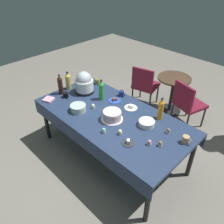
{
  "coord_description": "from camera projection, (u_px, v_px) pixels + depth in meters",
  "views": [
    {
      "loc": [
        1.77,
        -1.77,
        2.56
      ],
      "look_at": [
        0.0,
        0.0,
        0.8
      ],
      "focal_mm": 36.55,
      "sensor_mm": 36.0,
      "label": 1
    }
  ],
  "objects": [
    {
      "name": "coffee_mug_black",
      "position": [
        66.0,
        95.0,
        3.45
      ],
      "size": [
        0.12,
        0.08,
        0.08
      ],
      "color": "black",
      "rests_on": "potluck_table"
    },
    {
      "name": "soda_bottle_orange_juice",
      "position": [
        161.0,
        109.0,
        2.95
      ],
      "size": [
        0.07,
        0.07,
        0.32
      ],
      "color": "orange",
      "rests_on": "potluck_table"
    },
    {
      "name": "ceramic_snack_bowl",
      "position": [
        147.0,
        123.0,
        2.89
      ],
      "size": [
        0.2,
        0.2,
        0.07
      ],
      "primitive_type": "cylinder",
      "color": "silver",
      "rests_on": "potluck_table"
    },
    {
      "name": "frosted_layer_cake",
      "position": [
        112.0,
        116.0,
        2.97
      ],
      "size": [
        0.29,
        0.29,
        0.13
      ],
      "color": "silver",
      "rests_on": "potluck_table"
    },
    {
      "name": "cupcake_rose",
      "position": [
        168.0,
        131.0,
        2.77
      ],
      "size": [
        0.05,
        0.05,
        0.07
      ],
      "color": "beige",
      "rests_on": "potluck_table"
    },
    {
      "name": "soda_bottle_ginger_ale",
      "position": [
        68.0,
        81.0,
        3.61
      ],
      "size": [
        0.08,
        0.08,
        0.29
      ],
      "color": "gold",
      "rests_on": "potluck_table"
    },
    {
      "name": "cupcake_berry",
      "position": [
        149.0,
        143.0,
        2.6
      ],
      "size": [
        0.05,
        0.05,
        0.07
      ],
      "color": "beige",
      "rests_on": "potluck_table"
    },
    {
      "name": "paper_napkin_stack",
      "position": [
        49.0,
        99.0,
        3.4
      ],
      "size": [
        0.18,
        0.18,
        0.02
      ],
      "primitive_type": "cube",
      "rotation": [
        0.0,
        0.0,
        0.39
      ],
      "color": "pink",
      "rests_on": "potluck_table"
    },
    {
      "name": "slow_cooker",
      "position": [
        84.0,
        83.0,
        3.51
      ],
      "size": [
        0.29,
        0.29,
        0.35
      ],
      "color": "black",
      "rests_on": "potluck_table"
    },
    {
      "name": "cupcake_vanilla",
      "position": [
        160.0,
        144.0,
        2.58
      ],
      "size": [
        0.05,
        0.05,
        0.07
      ],
      "color": "beige",
      "rests_on": "potluck_table"
    },
    {
      "name": "dessert_plate_charcoal",
      "position": [
        128.0,
        143.0,
        2.63
      ],
      "size": [
        0.14,
        0.14,
        0.05
      ],
      "color": "#2D2D33",
      "rests_on": "potluck_table"
    },
    {
      "name": "dessert_plate_white",
      "position": [
        131.0,
        107.0,
        3.22
      ],
      "size": [
        0.19,
        0.19,
        0.05
      ],
      "color": "white",
      "rests_on": "potluck_table"
    },
    {
      "name": "cupcake_mint",
      "position": [
        120.0,
        132.0,
        2.75
      ],
      "size": [
        0.05,
        0.05,
        0.07
      ],
      "color": "beige",
      "rests_on": "potluck_table"
    },
    {
      "name": "cupcake_lemon",
      "position": [
        104.0,
        130.0,
        2.77
      ],
      "size": [
        0.05,
        0.05,
        0.07
      ],
      "color": "beige",
      "rests_on": "potluck_table"
    },
    {
      "name": "cupcake_cocoa",
      "position": [
        93.0,
        106.0,
        3.21
      ],
      "size": [
        0.05,
        0.05,
        0.07
      ],
      "color": "beige",
      "rests_on": "potluck_table"
    },
    {
      "name": "potluck_table",
      "position": [
        112.0,
        119.0,
        3.13
      ],
      "size": [
        2.2,
        1.1,
        0.75
      ],
      "color": "navy",
      "rests_on": "ground"
    },
    {
      "name": "round_cafe_table",
      "position": [
        173.0,
        88.0,
        4.21
      ],
      "size": [
        0.6,
        0.6,
        0.72
      ],
      "color": "#473323",
      "rests_on": "ground"
    },
    {
      "name": "dessert_plate_cobalt",
      "position": [
        115.0,
        100.0,
        3.38
      ],
      "size": [
        0.19,
        0.19,
        0.04
      ],
      "color": "#2D4CB2",
      "rests_on": "potluck_table"
    },
    {
      "name": "coffee_mug_tan",
      "position": [
        186.0,
        140.0,
        2.62
      ],
      "size": [
        0.12,
        0.08,
        0.09
      ],
      "color": "tan",
      "rests_on": "potluck_table"
    },
    {
      "name": "maroon_chair_left",
      "position": [
        145.0,
        84.0,
        4.36
      ],
      "size": [
        0.53,
        0.53,
        0.85
      ],
      "color": "maroon",
      "rests_on": "ground"
    },
    {
      "name": "maroon_chair_right",
      "position": [
        187.0,
        102.0,
        3.84
      ],
      "size": [
        0.54,
        0.54,
        0.85
      ],
      "color": "maroon",
      "rests_on": "ground"
    },
    {
      "name": "coffee_mug_navy",
      "position": [
        121.0,
        93.0,
        3.48
      ],
      "size": [
        0.12,
        0.08,
        0.08
      ],
      "color": "navy",
      "rests_on": "potluck_table"
    },
    {
      "name": "glass_salad_bowl",
      "position": [
        78.0,
        108.0,
        3.15
      ],
      "size": [
        0.22,
        0.22,
        0.09
      ],
      "primitive_type": "cylinder",
      "color": "#B2C6BC",
      "rests_on": "potluck_table"
    },
    {
      "name": "coffee_mug_olive",
      "position": [
        97.0,
        82.0,
        3.8
      ],
      "size": [
        0.11,
        0.07,
        0.08
      ],
      "color": "olive",
      "rests_on": "potluck_table"
    },
    {
      "name": "soda_bottle_cola",
      "position": [
        60.0,
        85.0,
        3.48
      ],
      "size": [
        0.07,
        0.07,
        0.32
      ],
      "color": "#33190F",
      "rests_on": "potluck_table"
    },
    {
      "name": "soda_bottle_lime_soda",
      "position": [
        101.0,
        90.0,
        3.34
      ],
      "size": [
        0.08,
        0.08,
        0.32
      ],
      "color": "green",
      "rests_on": "potluck_table"
    },
    {
      "name": "ground",
      "position": [
        112.0,
        154.0,
        3.52
      ],
      "size": [
        9.0,
        9.0,
        0.0
      ],
      "primitive_type": "plane",
      "color": "slate"
    }
  ]
}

